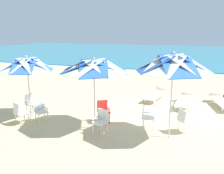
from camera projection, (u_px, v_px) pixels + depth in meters
name	position (u px, v px, depth m)	size (l,w,h in m)	color
ground_plane	(169.00, 111.00, 10.76)	(80.00, 80.00, 0.00)	beige
sea	(189.00, 53.00, 37.06)	(80.00, 36.00, 0.10)	teal
surf_foam	(182.00, 73.00, 20.26)	(80.00, 0.70, 0.01)	white
beach_umbrella_0	(173.00, 64.00, 7.49)	(2.42, 2.42, 2.90)	silver
plastic_chair_0	(147.00, 116.00, 8.69)	(0.53, 0.50, 0.87)	white
plastic_chair_1	(185.00, 120.00, 8.32)	(0.63, 0.63, 0.87)	white
beach_umbrella_1	(94.00, 67.00, 8.30)	(2.45, 2.45, 2.63)	silver
plastic_chair_2	(103.00, 110.00, 9.34)	(0.62, 0.63, 0.87)	red
plastic_chair_3	(101.00, 120.00, 8.29)	(0.53, 0.56, 0.87)	white
beach_umbrella_2	(27.00, 65.00, 9.38)	(2.10, 2.10, 2.59)	silver
plastic_chair_4	(31.00, 103.00, 10.29)	(0.48, 0.45, 0.87)	white
plastic_chair_5	(20.00, 112.00, 9.08)	(0.58, 0.60, 0.87)	white
plastic_chair_6	(41.00, 110.00, 9.33)	(0.63, 0.62, 0.87)	white
sun_lounger_0	(222.00, 101.00, 11.22)	(1.11, 2.23, 0.62)	white
sun_lounger_1	(184.00, 100.00, 11.35)	(0.80, 2.19, 0.62)	white
sun_lounger_2	(156.00, 94.00, 12.41)	(1.05, 2.23, 0.62)	white
beachgoer_seated	(190.00, 71.00, 19.41)	(0.30, 0.93, 0.92)	#2D4CA5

